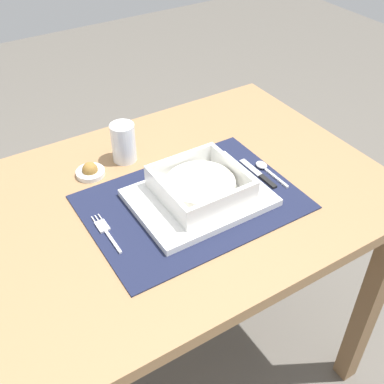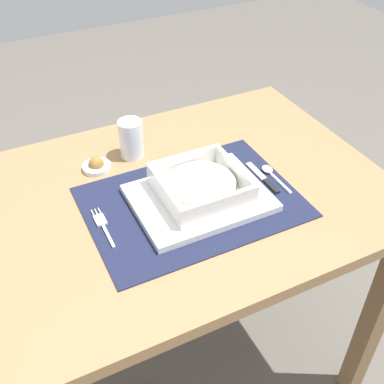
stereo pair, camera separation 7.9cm
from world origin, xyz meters
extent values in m
plane|color=#59544C|center=(0.00, 0.00, 0.00)|extent=(6.00, 6.00, 0.00)
cube|color=#936D47|center=(0.00, 0.00, 0.70)|extent=(0.98, 0.69, 0.03)
cube|color=brown|center=(0.44, -0.29, 0.34)|extent=(0.05, 0.05, 0.69)
cube|color=brown|center=(0.44, 0.29, 0.34)|extent=(0.05, 0.05, 0.69)
cube|color=#191E38|center=(0.02, -0.05, 0.72)|extent=(0.46, 0.33, 0.00)
cube|color=white|center=(0.04, -0.05, 0.73)|extent=(0.29, 0.22, 0.02)
cube|color=white|center=(0.04, -0.05, 0.74)|extent=(0.18, 0.18, 0.01)
cube|color=white|center=(-0.04, -0.05, 0.77)|extent=(0.01, 0.18, 0.04)
cube|color=white|center=(0.13, -0.05, 0.77)|extent=(0.01, 0.18, 0.04)
cube|color=white|center=(0.04, -0.14, 0.77)|extent=(0.16, 0.01, 0.04)
cube|color=white|center=(0.04, 0.03, 0.77)|extent=(0.16, 0.01, 0.04)
cylinder|color=silver|center=(0.04, -0.05, 0.76)|extent=(0.15, 0.15, 0.02)
cube|color=silver|center=(-0.18, -0.07, 0.72)|extent=(0.01, 0.07, 0.00)
cube|color=silver|center=(-0.18, -0.02, 0.72)|extent=(0.02, 0.04, 0.00)
cylinder|color=silver|center=(-0.19, 0.01, 0.72)|extent=(0.00, 0.02, 0.00)
cylinder|color=silver|center=(-0.18, 0.01, 0.72)|extent=(0.00, 0.02, 0.00)
cylinder|color=silver|center=(-0.17, 0.01, 0.72)|extent=(0.00, 0.02, 0.00)
cube|color=silver|center=(0.23, -0.08, 0.72)|extent=(0.01, 0.08, 0.00)
ellipsoid|color=silver|center=(0.23, -0.03, 0.73)|extent=(0.02, 0.03, 0.01)
cube|color=black|center=(0.21, -0.08, 0.72)|extent=(0.01, 0.05, 0.01)
cube|color=silver|center=(0.21, -0.02, 0.72)|extent=(0.01, 0.07, 0.00)
cylinder|color=white|center=(-0.03, 0.18, 0.77)|extent=(0.06, 0.06, 0.10)
cylinder|color=#338C3F|center=(-0.03, 0.18, 0.74)|extent=(0.05, 0.05, 0.04)
cylinder|color=white|center=(-0.13, 0.16, 0.72)|extent=(0.07, 0.07, 0.01)
sphere|color=olive|center=(-0.13, 0.16, 0.73)|extent=(0.04, 0.04, 0.04)
camera|label=1|loc=(-0.40, -0.73, 1.40)|focal=44.60mm
camera|label=2|loc=(-0.33, -0.77, 1.40)|focal=44.60mm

